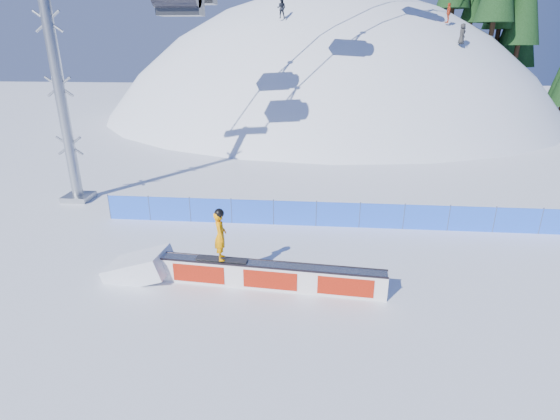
{
  "coord_description": "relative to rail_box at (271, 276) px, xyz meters",
  "views": [
    {
      "loc": [
        -0.98,
        -14.44,
        8.05
      ],
      "look_at": [
        -2.4,
        1.26,
        1.99
      ],
      "focal_mm": 28.0,
      "sensor_mm": 36.0,
      "label": 1
    }
  ],
  "objects": [
    {
      "name": "treeline",
      "position": [
        26.68,
        42.35,
        8.64
      ],
      "size": [
        23.95,
        12.51,
        20.8
      ],
      "color": "black",
      "rests_on": "ground"
    },
    {
      "name": "distant_skiers",
      "position": [
        4.75,
        31.06,
        10.82
      ],
      "size": [
        16.18,
        8.37,
        6.59
      ],
      "color": "black",
      "rests_on": "ground"
    },
    {
      "name": "ground",
      "position": [
        2.48,
        1.2,
        -0.47
      ],
      "size": [
        160.0,
        160.0,
        0.0
      ],
      "primitive_type": "plane",
      "color": "white",
      "rests_on": "ground"
    },
    {
      "name": "snow_ramp",
      "position": [
        -4.91,
        0.4,
        -0.47
      ],
      "size": [
        2.5,
        1.68,
        1.49
      ],
      "primitive_type": null,
      "rotation": [
        0.0,
        -0.31,
        -0.08
      ],
      "color": "white",
      "rests_on": "ground"
    },
    {
      "name": "rail_box",
      "position": [
        0.0,
        0.0,
        0.0
      ],
      "size": [
        7.91,
        1.19,
        0.95
      ],
      "rotation": [
        0.0,
        0.0,
        -0.08
      ],
      "color": "white",
      "rests_on": "ground"
    },
    {
      "name": "snow_hill",
      "position": [
        2.48,
        43.2,
        -18.47
      ],
      "size": [
        64.0,
        64.0,
        64.0
      ],
      "color": "white",
      "rests_on": "ground"
    },
    {
      "name": "snowboarder",
      "position": [
        -1.77,
        0.14,
        1.42
      ],
      "size": [
        1.85,
        0.74,
        1.91
      ],
      "rotation": [
        0.0,
        0.0,
        1.83
      ],
      "color": "black",
      "rests_on": "rail_box"
    },
    {
      "name": "safety_fence",
      "position": [
        2.48,
        5.7,
        0.14
      ],
      "size": [
        22.05,
        0.05,
        1.3
      ],
      "color": "blue",
      "rests_on": "ground"
    }
  ]
}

